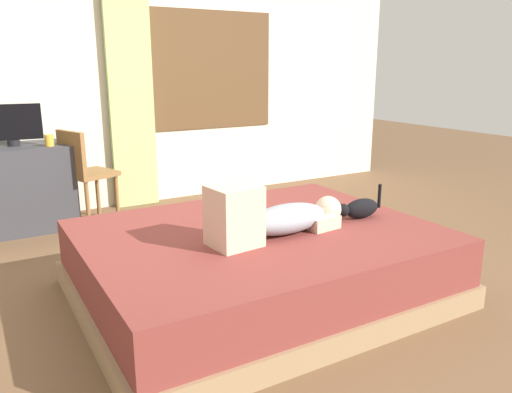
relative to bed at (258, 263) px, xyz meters
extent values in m
plane|color=brown|center=(0.06, 0.09, -0.21)|extent=(16.00, 16.00, 0.00)
cube|color=beige|center=(0.06, 2.58, 1.24)|extent=(6.40, 0.12, 2.90)
cube|color=brown|center=(0.92, 2.51, 1.14)|extent=(1.38, 0.02, 1.22)
cube|color=white|center=(0.92, 2.51, 1.14)|extent=(1.30, 0.02, 1.14)
cube|color=#997A56|center=(0.00, 0.00, -0.14)|extent=(2.13, 1.69, 0.14)
cube|color=brown|center=(0.00, 0.00, 0.07)|extent=(2.07, 1.64, 0.29)
ellipsoid|color=#8C939E|center=(0.12, -0.13, 0.30)|extent=(0.58, 0.32, 0.17)
sphere|color=beige|center=(0.46, -0.09, 0.30)|extent=(0.17, 0.17, 0.17)
cube|color=beige|center=(-0.26, -0.17, 0.39)|extent=(0.28, 0.27, 0.34)
cube|color=beige|center=(0.34, -0.11, 0.26)|extent=(0.23, 0.30, 0.08)
ellipsoid|color=black|center=(0.71, -0.13, 0.28)|extent=(0.26, 0.11, 0.13)
sphere|color=black|center=(0.55, -0.13, 0.29)|extent=(0.08, 0.08, 0.08)
cylinder|color=black|center=(0.86, -0.14, 0.35)|extent=(0.02, 0.02, 0.16)
cube|color=#38383D|center=(-1.14, 2.18, 0.16)|extent=(0.90, 0.56, 0.74)
cylinder|color=black|center=(-1.13, 2.18, 0.55)|extent=(0.10, 0.10, 0.05)
cube|color=black|center=(-1.13, 2.18, 0.73)|extent=(0.48, 0.08, 0.30)
cylinder|color=gold|center=(-0.87, 2.01, 0.58)|extent=(0.07, 0.07, 0.10)
cylinder|color=brown|center=(-0.45, 2.23, 0.01)|extent=(0.04, 0.04, 0.44)
cylinder|color=brown|center=(-0.35, 1.95, 0.01)|extent=(0.04, 0.04, 0.44)
cylinder|color=brown|center=(-0.74, 2.12, 0.01)|extent=(0.04, 0.04, 0.44)
cylinder|color=brown|center=(-0.63, 1.84, 0.01)|extent=(0.04, 0.04, 0.44)
cube|color=brown|center=(-0.54, 2.04, 0.25)|extent=(0.49, 0.49, 0.04)
cube|color=brown|center=(-0.70, 1.98, 0.46)|extent=(0.17, 0.37, 0.38)
cube|color=#ADCC75|center=(-0.01, 2.46, 1.12)|extent=(0.44, 0.06, 2.67)
camera|label=1|loc=(-1.49, -2.53, 1.20)|focal=35.40mm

